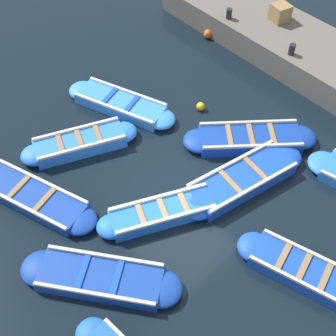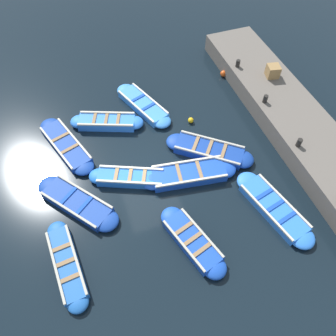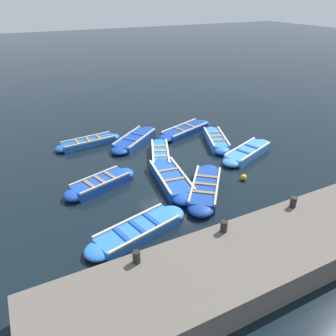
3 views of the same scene
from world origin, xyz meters
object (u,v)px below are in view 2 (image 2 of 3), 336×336
wooden_crate (273,71)px  buoy_orange_near (137,93)px  boat_far_corner (143,105)px  boat_near_quay (67,264)px  bollard_north (238,63)px  buoy_yellow_far (191,120)px  boat_alongside (209,150)px  boat_broadside (189,174)px  boat_mid_row (66,145)px  bollard_mid_south (299,143)px  boat_inner_gap (192,241)px  boat_outer_right (131,178)px  boat_drifting (77,203)px  bollard_mid_north (265,99)px  buoy_white_drifting (223,74)px  boat_stern_in (274,208)px  boat_outer_left (107,122)px

wooden_crate → buoy_orange_near: wooden_crate is taller
boat_far_corner → wooden_crate: wooden_crate is taller
boat_near_quay → bollard_north: bearing=-144.5°
boat_far_corner → buoy_yellow_far: 2.41m
boat_alongside → boat_broadside: boat_broadside is taller
boat_mid_row → bollard_mid_south: 9.56m
boat_inner_gap → boat_broadside: size_ratio=0.82×
boat_broadside → bollard_north: bearing=-132.6°
wooden_crate → buoy_orange_near: 6.52m
boat_outer_right → bollard_north: bearing=-147.8°
boat_drifting → wooden_crate: bearing=-161.3°
boat_mid_row → buoy_yellow_far: 5.58m
boat_mid_row → bollard_mid_north: (-8.76, 1.06, 0.89)m
boat_drifting → bollard_mid_north: size_ratio=9.96×
buoy_white_drifting → boat_mid_row: bearing=14.4°
bollard_north → buoy_white_drifting: bollard_north is taller
boat_drifting → buoy_white_drifting: 9.84m
boat_inner_gap → bollard_mid_south: size_ratio=9.30×
boat_broadside → bollard_north: (-4.37, -4.76, 0.86)m
boat_outer_right → boat_stern_in: 5.56m
boat_outer_left → boat_far_corner: size_ratio=0.91×
boat_near_quay → boat_outer_left: 6.51m
boat_inner_gap → boat_near_quay: 4.28m
boat_broadside → boat_drifting: boat_broadside is taller
boat_mid_row → boat_stern_in: (-6.80, 5.61, 0.00)m
boat_mid_row → boat_outer_left: (-1.95, -0.72, 0.04)m
boat_mid_row → boat_outer_left: 2.08m
boat_near_quay → boat_alongside: (-6.41, -2.90, 0.02)m
boat_outer_left → boat_far_corner: (-1.85, -0.55, -0.03)m
boat_outer_right → boat_drifting: (2.19, 0.41, -0.02)m
buoy_white_drifting → boat_far_corner: bearing=10.9°
boat_mid_row → boat_drifting: (0.04, 2.97, 0.01)m
buoy_orange_near → boat_stern_in: bearing=111.1°
boat_inner_gap → bollard_mid_north: bollard_mid_north is taller
boat_broadside → bollard_mid_south: 4.50m
boat_near_quay → boat_outer_left: (-2.73, -5.91, 0.04)m
boat_inner_gap → boat_outer_right: (1.31, -3.27, -0.00)m
boat_broadside → bollard_mid_north: bollard_mid_north is taller
boat_near_quay → boat_outer_right: boat_outer_right is taller
boat_outer_right → boat_far_corner: bearing=-113.5°
boat_far_corner → buoy_white_drifting: bearing=-169.1°
boat_stern_in → buoy_yellow_far: bearing=-76.8°
wooden_crate → boat_far_corner: bearing=-7.9°
boat_outer_left → buoy_yellow_far: size_ratio=12.99×
boat_near_quay → bollard_north: size_ratio=9.81×
boat_far_corner → boat_outer_right: bearing=66.5°
boat_stern_in → boat_far_corner: size_ratio=1.04×
boat_near_quay → boat_mid_row: size_ratio=0.88×
boat_alongside → buoy_white_drifting: boat_alongside is taller
wooden_crate → boat_stern_in: bearing=62.3°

